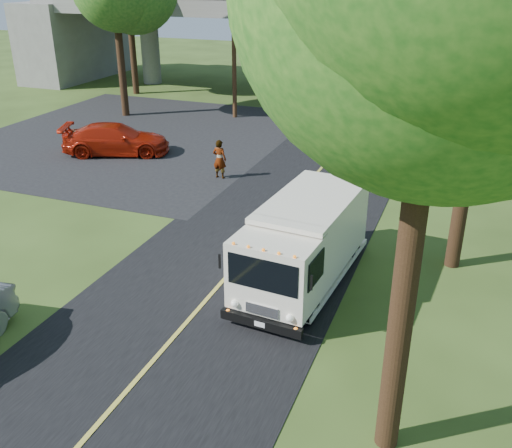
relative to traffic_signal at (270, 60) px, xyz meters
The scene contains 10 objects.
ground 26.87m from the traffic_signal, 77.01° to the right, with size 120.00×120.00×0.00m, color #304518.
road 17.38m from the traffic_signal, 69.44° to the right, with size 7.00×90.00×0.02m, color black.
parking_lot 9.96m from the traffic_signal, 122.01° to the right, with size 16.00×18.00×0.01m, color black.
lane_line 17.38m from the traffic_signal, 69.44° to the right, with size 0.12×90.00×0.01m, color gold.
overpass 8.59m from the traffic_signal, 45.00° to the left, with size 54.00×10.00×7.30m.
traffic_signal is the anchor object (origin of this frame).
utility_pole 2.86m from the traffic_signal, 126.87° to the right, with size 1.60×0.26×9.00m.
step_van 21.42m from the traffic_signal, 67.39° to the right, with size 2.63×6.07×2.48m.
red_sedan 11.92m from the traffic_signal, 109.99° to the right, with size 2.08×5.11×1.48m, color #9F1A09.
pedestrian 12.76m from the traffic_signal, 79.89° to the right, with size 0.63×0.41×1.72m, color gray.
Camera 1 is at (6.16, -7.72, 8.46)m, focal length 40.00 mm.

